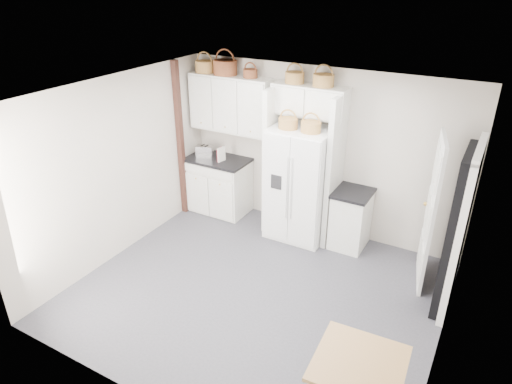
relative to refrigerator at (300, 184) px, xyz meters
The scene contains 27 objects.
floor 1.84m from the refrigerator, 84.69° to the right, with size 4.50×4.50×0.00m, color #4B4B53.
ceiling 2.36m from the refrigerator, 84.69° to the right, with size 4.50×4.50×0.00m, color white.
wall_back 0.59m from the refrigerator, 68.84° to the left, with size 4.50×4.50×0.00m, color beige.
wall_left 2.68m from the refrigerator, 142.48° to the right, with size 4.00×4.00×0.00m, color beige.
wall_right 2.92m from the refrigerator, 33.90° to the right, with size 4.00×4.00×0.00m, color beige.
refrigerator is the anchor object (origin of this frame).
base_cab_left 1.60m from the refrigerator, behind, with size 1.00×0.63×0.93m, color silver.
base_cab_right 0.94m from the refrigerator, ahead, with size 0.49×0.59×0.87m, color silver.
counter_left 1.55m from the refrigerator, behind, with size 1.05×0.68×0.04m, color black.
counter_right 0.82m from the refrigerator, ahead, with size 0.53×0.63×0.04m, color black.
toaster 1.81m from the refrigerator, behind, with size 0.28×0.16×0.19m, color silver.
cookbook_red 1.48m from the refrigerator, behind, with size 0.03×0.15×0.22m, color maroon.
cookbook_cream 1.45m from the refrigerator, behind, with size 0.03×0.16×0.24m, color silver.
basket_upper_a 2.41m from the refrigerator, behind, with size 0.32×0.32×0.18m, color brown.
basket_upper_b 2.15m from the refrigerator, behind, with size 0.38×0.38×0.23m, color brown.
basket_upper_c 1.84m from the refrigerator, 167.63° to the left, with size 0.23×0.23×0.13m, color brown.
basket_bridge_a 1.58m from the refrigerator, 139.42° to the left, with size 0.28×0.28×0.16m, color brown.
basket_bridge_b 1.58m from the refrigerator, 49.07° to the left, with size 0.30×0.30×0.17m, color brown.
basket_fridge_a 0.98m from the refrigerator, 151.64° to the right, with size 0.29×0.29×0.15m, color brown.
basket_fridge_b 0.98m from the refrigerator, 30.59° to the right, with size 0.29×0.29×0.16m, color brown.
upper_cabinet 1.70m from the refrigerator, behind, with size 1.40×0.34×0.90m, color silver.
bridge_cabinet 1.26m from the refrigerator, 90.00° to the left, with size 1.12×0.34×0.45m, color silver.
fridge_panel_left 0.58m from the refrigerator, behind, with size 0.08×0.60×2.30m, color silver.
fridge_panel_right 0.58m from the refrigerator, ahead, with size 0.08×0.60×2.30m, color silver.
trim_post 2.11m from the refrigerator, behind, with size 0.09×0.09×2.60m, color black.
doorway_void 2.39m from the refrigerator, 14.85° to the right, with size 0.18×0.85×2.05m, color black.
door_slab 1.97m from the refrigerator, ahead, with size 0.80×0.04×2.05m, color white.
Camera 1 is at (2.36, -4.22, 3.82)m, focal length 32.00 mm.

